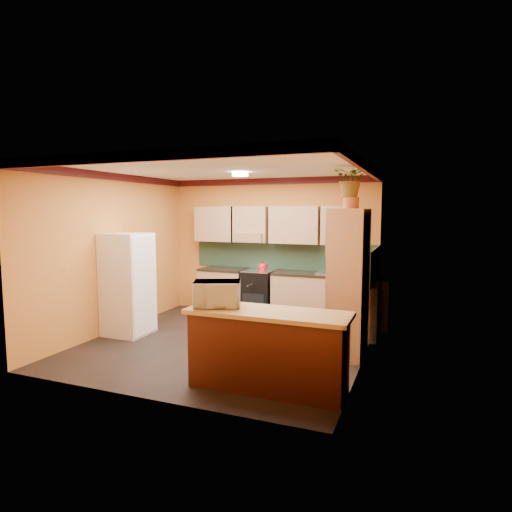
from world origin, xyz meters
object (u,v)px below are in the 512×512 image
Objects in this scene: microwave at (217,294)px; breakfast_bar at (268,352)px; base_cabinets_back at (289,297)px; fridge at (128,284)px; pantry at (349,282)px; stove at (259,294)px.

breakfast_bar is at bearing -22.97° from microwave.
breakfast_bar is (0.70, -3.16, 0.00)m from base_cabinets_back.
fridge is 0.81× the size of pantry.
fridge is 3.22m from breakfast_bar.
base_cabinets_back is 2.03× the size of breakfast_bar.
base_cabinets_back is at bearing 68.07° from microwave.
pantry reaches higher than stove.
pantry is 3.82× the size of microwave.
fridge is at bearing -174.86° from pantry.
breakfast_bar is 0.91m from microwave.
pantry is at bearing 5.14° from fridge.
pantry is 1.17× the size of breakfast_bar.
breakfast_bar is (2.94, -1.26, -0.41)m from fridge.
stove is at bearing 112.80° from breakfast_bar.
stove is 2.61m from pantry.
fridge is at bearing 156.87° from breakfast_bar.
breakfast_bar is (1.33, -3.16, -0.02)m from stove.
stove is 0.51× the size of breakfast_bar.
base_cabinets_back is 4.01× the size of stove.
stove is at bearing 49.75° from fridge.
fridge is 3.09× the size of microwave.
pantry reaches higher than base_cabinets_back.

